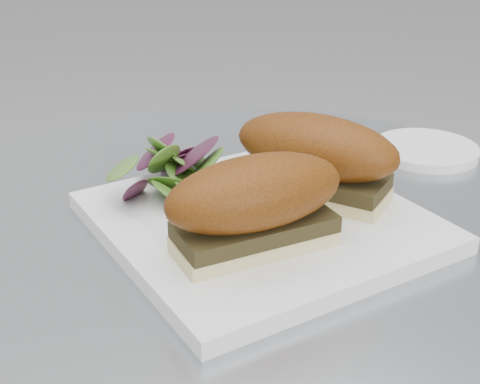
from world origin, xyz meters
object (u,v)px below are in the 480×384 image
Objects in this scene: plate at (261,222)px; sandwich_left at (255,202)px; saucer at (426,150)px; sandwich_right at (316,155)px.

sandwich_left is (-0.03, -0.05, 0.05)m from plate.
sandwich_left is 0.32m from saucer.
sandwich_right is (0.06, 0.01, 0.05)m from plate.
sandwich_right reaches higher than saucer.
plate is at bearing -165.31° from saucer.
sandwich_left is 0.90× the size of sandwich_right.
saucer is (0.26, 0.07, -0.00)m from plate.
plate is at bearing -115.20° from sandwich_right.
saucer is at bearing 74.00° from sandwich_right.
sandwich_right is 1.44× the size of saucer.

